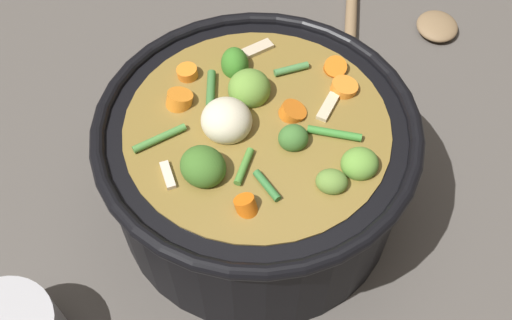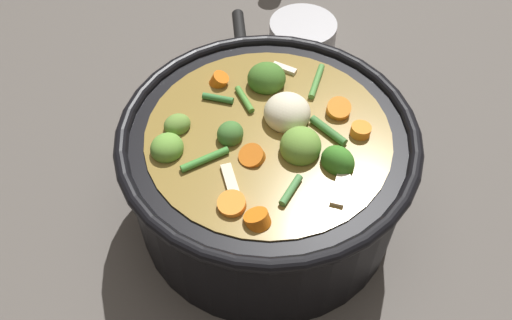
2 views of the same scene
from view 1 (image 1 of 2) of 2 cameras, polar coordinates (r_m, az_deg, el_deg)
The scene contains 3 objects.
ground_plane at distance 0.68m, azimuth 0.09°, elevation -3.91°, with size 1.10×1.10×0.00m, color #514C47.
cooking_pot at distance 0.61m, azimuth 0.09°, elevation -0.17°, with size 0.33×0.33×0.17m.
wooden_spoon at distance 0.89m, azimuth 13.75°, elevation 12.98°, with size 0.21×0.21×0.02m.
Camera 1 is at (-0.28, 0.21, 0.58)m, focal length 40.59 mm.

